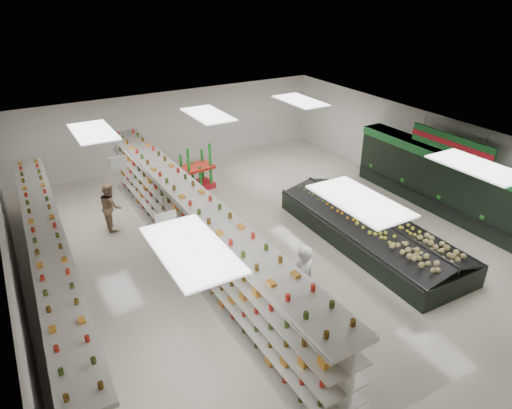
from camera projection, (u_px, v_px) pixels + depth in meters
floor at (265, 241)px, 14.58m from camera, size 16.00×16.00×0.00m
ceiling at (266, 146)px, 13.14m from camera, size 14.00×16.00×0.02m
wall_back at (172, 128)px, 20.05m from camera, size 14.00×0.02×3.20m
wall_front at (510, 374)px, 7.68m from camera, size 14.00×0.02×3.20m
wall_left at (11, 260)px, 10.74m from camera, size 0.02×16.00×3.20m
wall_right at (426, 155)px, 16.99m from camera, size 0.02×16.00×3.20m
produce_wall_case at (449, 181)px, 15.78m from camera, size 0.93×8.00×2.20m
aisle_sign_near at (166, 220)px, 10.10m from camera, size 0.52×0.06×0.75m
aisle_sign_far at (118, 163)px, 13.19m from camera, size 0.52×0.06×0.75m
hortifruti_banner at (451, 143)px, 15.02m from camera, size 0.12×3.20×0.95m
gondola_left at (54, 271)px, 11.54m from camera, size 1.21×11.48×1.99m
gondola_center at (195, 234)px, 12.90m from camera, size 1.14×13.20×2.29m
produce_island at (369, 229)px, 14.34m from camera, size 2.57×6.75×1.00m
soda_endcap at (196, 169)px, 17.83m from camera, size 1.41×1.04×1.68m
shopper_main at (302, 281)px, 11.07m from camera, size 0.74×0.51×1.94m
shopper_background at (111, 206)px, 14.97m from camera, size 0.49×0.79×1.63m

